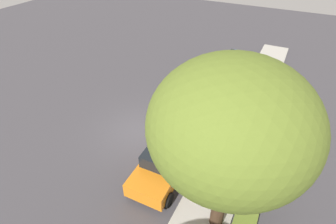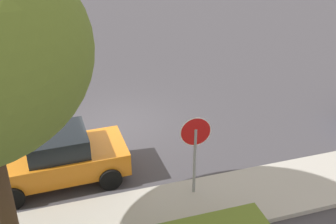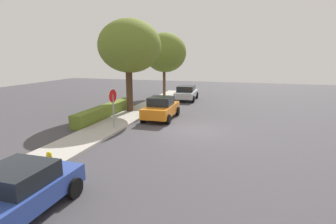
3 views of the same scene
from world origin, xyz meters
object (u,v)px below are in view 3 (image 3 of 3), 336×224
Objects in this scene: fire_hydrant at (50,160)px; street_tree_near_corner at (130,46)px; parked_car_orange at (161,108)px; stop_sign at (113,102)px; parked_car_blue at (15,192)px; street_tree_mid_block at (165,53)px; parked_car_silver at (186,93)px.

street_tree_near_corner is at bearing 6.98° from fire_hydrant.
parked_car_orange is 5.33m from street_tree_near_corner.
fire_hydrant is at bearing -177.42° from stop_sign.
stop_sign reaches higher than parked_car_blue.
parked_car_orange is 0.58× the size of street_tree_mid_block.
street_tree_near_corner is 8.24m from street_tree_mid_block.
street_tree_mid_block reaches higher than parked_car_blue.
parked_car_silver is at bearing -22.19° from street_tree_near_corner.
fire_hydrant is (2.81, 1.30, -0.34)m from parked_car_blue.
parked_car_blue is 3.12m from fire_hydrant.
street_tree_mid_block is at bearing 63.11° from parked_car_silver.
fire_hydrant is at bearing -176.72° from street_tree_mid_block.
street_tree_mid_block is (8.23, -0.22, -0.36)m from street_tree_near_corner.
street_tree_near_corner reaches higher than stop_sign.
street_tree_near_corner is 11.62m from fire_hydrant.
street_tree_mid_block is at bearing 3.28° from fire_hydrant.
stop_sign reaches higher than parked_car_orange.
parked_car_blue is 14.30m from street_tree_near_corner.
street_tree_near_corner reaches higher than parked_car_blue.
fire_hydrant is (-9.15, 1.59, -0.41)m from parked_car_orange.
parked_car_blue is 20.30m from parked_car_silver.
parked_car_blue is at bearing -173.72° from street_tree_mid_block.
street_tree_mid_block reaches higher than stop_sign.
parked_car_blue is (-8.54, -1.56, -0.99)m from stop_sign.
stop_sign reaches higher than fire_hydrant.
fire_hydrant is at bearing -173.02° from street_tree_near_corner.
parked_car_blue is 5.40× the size of fire_hydrant.
parked_car_orange is 9.29m from fire_hydrant.
fire_hydrant is (-18.80, -1.08, -4.29)m from street_tree_mid_block.
parked_car_silver is (8.33, 0.06, -0.03)m from parked_car_orange.
fire_hydrant is (-5.73, -0.26, -1.33)m from stop_sign.
street_tree_near_corner is (13.39, 2.60, 4.31)m from parked_car_blue.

